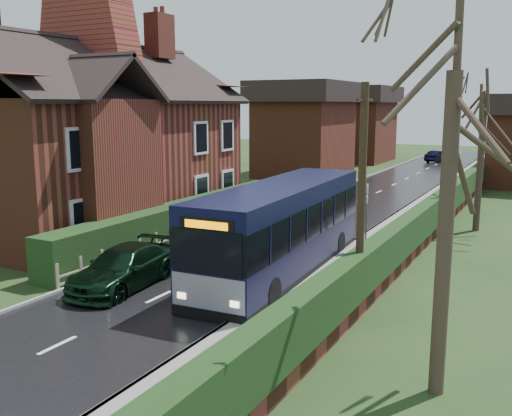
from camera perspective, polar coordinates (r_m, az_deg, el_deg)
The scene contains 18 objects.
ground at distance 19.35m, azimuth -6.08°, elevation -7.17°, with size 140.00×140.00×0.00m, color #30451D.
road at distance 27.92m, azimuth 5.43°, elevation -1.69°, with size 6.00×100.00×0.02m, color black.
pavement at distance 26.62m, azimuth 13.91°, elevation -2.41°, with size 2.50×100.00×0.14m, color slate.
kerb_right at distance 26.93m, azimuth 11.44°, elevation -2.17°, with size 0.12×100.00×0.14m, color gray.
kerb_left at distance 29.19m, azimuth -0.11°, elevation -1.04°, with size 0.12×100.00×0.10m, color gray.
front_hedge at distance 25.29m, azimuth -7.15°, elevation -1.16°, with size 1.20×16.00×1.60m, color black.
picket_fence at distance 24.95m, azimuth -5.72°, elevation -2.11°, with size 0.10×16.00×0.90m, color tan, non-canonical shape.
right_wall_hedge at distance 26.12m, azimuth 17.30°, elevation -0.69°, with size 0.60×50.00×1.80m.
brick_house at distance 27.73m, azimuth -15.86°, elevation 6.99°, with size 9.30×14.60×10.30m.
bus at distance 19.63m, azimuth 2.56°, elevation -2.19°, with size 2.82×10.38×3.12m.
car_silver at distance 28.63m, azimuth -0.02°, elevation 0.04°, with size 1.63×4.06×1.38m, color #B7B7BC.
car_green at distance 18.81m, azimuth -13.12°, elevation -5.84°, with size 1.82×4.48×1.30m, color black.
car_distant at distance 61.03m, azimuth 17.83°, elevation 4.93°, with size 1.26×3.60×1.19m, color black.
bus_stop_sign at distance 22.55m, azimuth 11.01°, elevation 0.02°, with size 0.20×0.41×2.79m.
telegraph_pole at distance 15.66m, azimuth 10.49°, elevation 0.70°, with size 0.22×0.82×6.38m.
tree_right_near at distance 11.46m, azimuth 19.42°, elevation 15.03°, with size 4.25×4.25×9.17m.
tree_right_far at distance 27.93m, azimuth 21.88°, elevation 9.65°, with size 4.04×4.04×7.80m.
tree_house_side at distance 35.58m, azimuth -11.20°, elevation 12.54°, with size 4.30×4.30×9.77m.
Camera 1 is at (10.37, -15.27, 5.80)m, focal length 40.00 mm.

